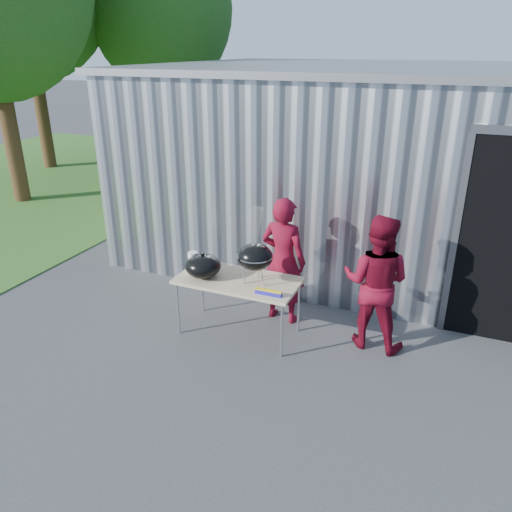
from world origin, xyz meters
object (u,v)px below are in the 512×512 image
at_px(folding_table, 238,282).
at_px(person_bystander, 376,282).
at_px(kettle_grill, 255,250).
at_px(person_cook, 283,261).

distance_m(folding_table, person_bystander, 1.65).
height_order(kettle_grill, person_bystander, kettle_grill).
bearing_deg(kettle_grill, folding_table, 178.79).
bearing_deg(person_cook, person_bystander, 178.44).
distance_m(kettle_grill, person_bystander, 1.47).
distance_m(folding_table, kettle_grill, 0.51).
bearing_deg(person_cook, kettle_grill, 80.38).
distance_m(folding_table, person_cook, 0.69).
xyz_separation_m(person_cook, person_bystander, (1.21, -0.17, -0.01)).
xyz_separation_m(kettle_grill, person_bystander, (1.37, 0.39, -0.34)).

